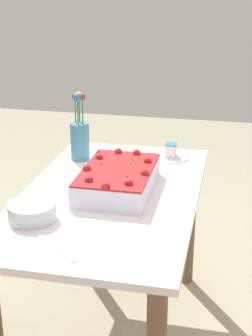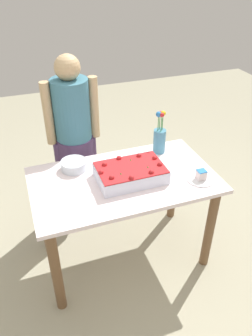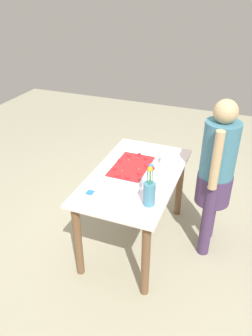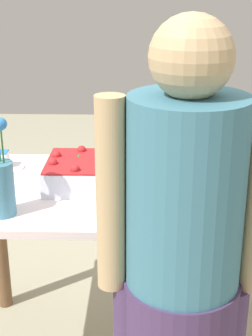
% 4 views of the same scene
% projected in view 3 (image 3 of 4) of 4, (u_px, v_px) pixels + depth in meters
% --- Properties ---
extents(ground_plane, '(8.00, 8.00, 0.00)m').
position_uv_depth(ground_plane, '(134.00, 239.00, 3.34)').
color(ground_plane, '#A6A286').
extents(dining_table, '(1.31, 0.76, 0.78)m').
position_uv_depth(dining_table, '(135.00, 187.00, 3.02)').
color(dining_table, white).
rests_on(dining_table, ground_plane).
extents(sheet_cake, '(0.47, 0.30, 0.13)m').
position_uv_depth(sheet_cake, '(131.00, 171.00, 2.89)').
color(sheet_cake, white).
rests_on(sheet_cake, dining_table).
extents(serving_plate_with_slice, '(0.19, 0.19, 0.08)m').
position_uv_depth(serving_plate_with_slice, '(90.00, 198.00, 2.59)').
color(serving_plate_with_slice, white).
rests_on(serving_plate_with_slice, dining_table).
extents(cake_knife, '(0.16, 0.19, 0.00)m').
position_uv_depth(cake_knife, '(159.00, 151.00, 3.32)').
color(cake_knife, silver).
rests_on(cake_knife, dining_table).
extents(flower_vase, '(0.10, 0.10, 0.35)m').
position_uv_depth(flower_vase, '(149.00, 191.00, 2.50)').
color(flower_vase, teal).
rests_on(flower_vase, dining_table).
extents(fruit_bowl, '(0.19, 0.19, 0.07)m').
position_uv_depth(fruit_bowl, '(170.00, 160.00, 3.10)').
color(fruit_bowl, silver).
rests_on(fruit_bowl, dining_table).
extents(person_standing, '(0.45, 0.31, 1.49)m').
position_uv_depth(person_standing, '(216.00, 170.00, 2.86)').
color(person_standing, '#473258').
rests_on(person_standing, ground_plane).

